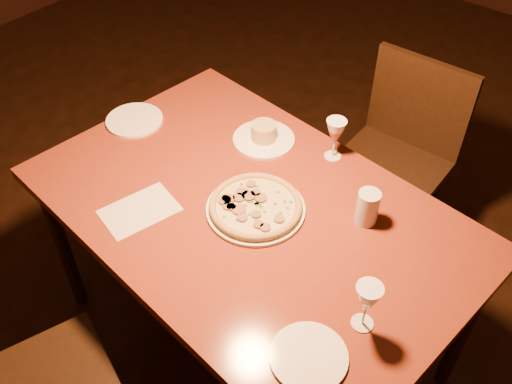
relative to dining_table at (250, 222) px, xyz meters
The scene contains 11 objects.
floor 0.79m from the dining_table, 162.66° to the left, with size 7.00×7.00×0.00m, color #321910.
dining_table is the anchor object (origin of this frame).
chair_far 0.90m from the dining_table, 82.45° to the left, with size 0.46×0.46×0.93m.
pizza_plate 0.09m from the dining_table, ahead, with size 0.33×0.33×0.04m.
ramekin_saucer 0.37m from the dining_table, 121.71° to the left, with size 0.23×0.23×0.07m.
wine_glass_far 0.43m from the dining_table, 80.58° to the left, with size 0.07×0.07×0.16m, color #BD534E, non-canonical shape.
wine_glass_right 0.57m from the dining_table, 15.66° to the right, with size 0.07×0.07×0.16m, color #BD534E, non-canonical shape.
water_tumbler 0.40m from the dining_table, 30.53° to the left, with size 0.07×0.07×0.12m, color silver.
side_plate_left 0.66m from the dining_table, behind, with size 0.22×0.22×0.01m, color white.
side_plate_near 0.58m from the dining_table, 34.59° to the right, with size 0.21×0.21×0.01m, color white.
menu_card 0.37m from the dining_table, 138.00° to the right, with size 0.16×0.24×0.00m, color silver.
Camera 1 is at (1.15, -1.10, 2.15)m, focal length 40.00 mm.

